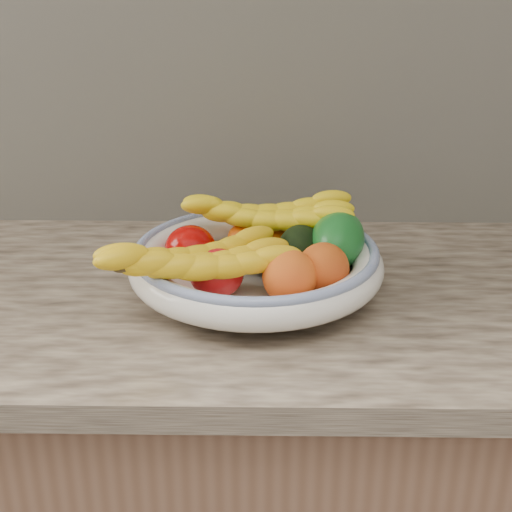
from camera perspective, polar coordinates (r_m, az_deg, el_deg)
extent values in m
cube|color=tan|center=(1.14, 0.02, -3.32)|extent=(2.44, 0.66, 0.04)
cube|color=beige|center=(1.35, 0.22, 12.94)|extent=(2.40, 0.02, 0.50)
cylinder|color=white|center=(1.11, 0.00, -2.47)|extent=(0.13, 0.13, 0.02)
cylinder|color=white|center=(1.10, 0.00, -1.82)|extent=(0.32, 0.32, 0.01)
torus|color=white|center=(1.09, 0.00, -0.58)|extent=(0.39, 0.39, 0.05)
torus|color=#344E95|center=(1.08, 0.00, 0.49)|extent=(0.37, 0.37, 0.02)
ellipsoid|color=#DA5104|center=(1.17, -0.95, 1.43)|extent=(0.06, 0.06, 0.05)
ellipsoid|color=#F06105|center=(1.18, 2.12, 1.47)|extent=(0.05, 0.05, 0.05)
ellipsoid|color=#AA0401|center=(1.12, -5.26, 0.62)|extent=(0.10, 0.10, 0.07)
ellipsoid|color=red|center=(1.03, -3.18, -1.36)|extent=(0.09, 0.09, 0.07)
ellipsoid|color=black|center=(1.09, 0.01, 0.29)|extent=(0.10, 0.11, 0.06)
ellipsoid|color=black|center=(1.11, 3.54, 0.69)|extent=(0.09, 0.11, 0.07)
ellipsoid|color=#10591B|center=(1.11, 6.52, 1.24)|extent=(0.13, 0.15, 0.11)
ellipsoid|color=orange|center=(1.01, 2.71, -1.66)|extent=(0.08, 0.08, 0.08)
ellipsoid|color=orange|center=(1.03, 5.40, -1.00)|extent=(0.10, 0.10, 0.08)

